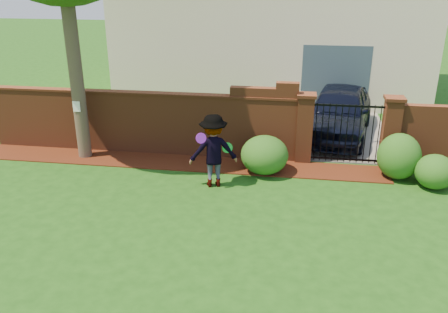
# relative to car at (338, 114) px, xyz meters

# --- Properties ---
(ground) EXTENTS (80.00, 80.00, 0.01)m
(ground) POSITION_rel_car_xyz_m (-3.42, -6.06, -0.78)
(ground) COLOR #1A4812
(ground) RESTS_ON ground
(mulch_bed) EXTENTS (11.10, 1.08, 0.03)m
(mulch_bed) POSITION_rel_car_xyz_m (-4.37, -2.72, -0.76)
(mulch_bed) COLOR #3C160A
(mulch_bed) RESTS_ON ground
(brick_wall) EXTENTS (8.70, 0.31, 2.16)m
(brick_wall) POSITION_rel_car_xyz_m (-5.43, -2.06, 0.15)
(brick_wall) COLOR brown
(brick_wall) RESTS_ON ground
(pillar_left) EXTENTS (0.50, 0.50, 1.88)m
(pillar_left) POSITION_rel_car_xyz_m (-1.02, -2.06, 0.18)
(pillar_left) COLOR brown
(pillar_left) RESTS_ON ground
(pillar_right) EXTENTS (0.50, 0.50, 1.88)m
(pillar_right) POSITION_rel_car_xyz_m (1.18, -2.06, 0.18)
(pillar_right) COLOR brown
(pillar_right) RESTS_ON ground
(iron_gate) EXTENTS (1.78, 0.03, 1.60)m
(iron_gate) POSITION_rel_car_xyz_m (0.08, -2.06, 0.08)
(iron_gate) COLOR black
(iron_gate) RESTS_ON ground
(driveway) EXTENTS (3.20, 8.00, 0.01)m
(driveway) POSITION_rel_car_xyz_m (0.08, 1.94, -0.77)
(driveway) COLOR slate
(driveway) RESTS_ON ground
(house) EXTENTS (12.40, 6.40, 6.30)m
(house) POSITION_rel_car_xyz_m (-2.41, 5.94, 2.39)
(house) COLOR #F0E5C9
(house) RESTS_ON ground
(car) EXTENTS (2.66, 4.80, 1.55)m
(car) POSITION_rel_car_xyz_m (0.00, 0.00, 0.00)
(car) COLOR black
(car) RESTS_ON ground
(paper_notice) EXTENTS (0.20, 0.01, 0.28)m
(paper_notice) POSITION_rel_car_xyz_m (-7.02, -2.85, 0.73)
(paper_notice) COLOR white
(paper_notice) RESTS_ON tree
(shrub_left) EXTENTS (1.21, 1.21, 0.99)m
(shrub_left) POSITION_rel_car_xyz_m (-2.00, -3.03, -0.28)
(shrub_left) COLOR #185218
(shrub_left) RESTS_ON ground
(shrub_middle) EXTENTS (1.06, 1.06, 1.16)m
(shrub_middle) POSITION_rel_car_xyz_m (1.30, -2.83, -0.19)
(shrub_middle) COLOR #185218
(shrub_middle) RESTS_ON ground
(shrub_right) EXTENTS (0.93, 0.93, 0.83)m
(shrub_right) POSITION_rel_car_xyz_m (2.06, -3.29, -0.36)
(shrub_right) COLOR #185218
(shrub_right) RESTS_ON ground
(man) EXTENTS (1.29, 0.96, 1.78)m
(man) POSITION_rel_car_xyz_m (-3.15, -3.98, 0.11)
(man) COLOR gray
(man) RESTS_ON ground
(frisbee_purple) EXTENTS (0.25, 0.18, 0.24)m
(frisbee_purple) POSITION_rel_car_xyz_m (-3.37, -4.30, 0.55)
(frisbee_purple) COLOR purple
(frisbee_purple) RESTS_ON man
(frisbee_green) EXTENTS (0.26, 0.13, 0.25)m
(frisbee_green) POSITION_rel_car_xyz_m (-2.82, -3.93, 0.21)
(frisbee_green) COLOR green
(frisbee_green) RESTS_ON man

